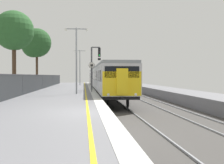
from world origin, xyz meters
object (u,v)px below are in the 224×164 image
at_px(speed_limit_sign, 92,73).
at_px(platform_lamp_far, 80,65).
at_px(commuter_train_at_platform, 103,78).
at_px(background_tree_left, 15,32).
at_px(background_tree_centre, 36,44).
at_px(signal_gantry, 94,63).
at_px(platform_lamp_mid, 76,55).

distance_m(speed_limit_sign, platform_lamp_far, 20.50).
bearing_deg(commuter_train_at_platform, background_tree_left, -126.71).
bearing_deg(background_tree_left, background_tree_centre, 92.47).
distance_m(commuter_train_at_platform, speed_limit_sign, 12.54).
height_order(platform_lamp_far, background_tree_left, background_tree_left).
bearing_deg(background_tree_centre, background_tree_left, -87.53).
bearing_deg(background_tree_left, commuter_train_at_platform, 53.29).
bearing_deg(signal_gantry, commuter_train_at_platform, 80.15).
relative_size(speed_limit_sign, background_tree_left, 0.37).
xyz_separation_m(speed_limit_sign, background_tree_centre, (-8.02, 17.09, 4.56)).
bearing_deg(signal_gantry, background_tree_left, -153.53).
distance_m(commuter_train_at_platform, platform_lamp_mid, 16.24).
bearing_deg(background_tree_centre, commuter_train_at_platform, -25.48).
height_order(signal_gantry, background_tree_centre, background_tree_centre).
height_order(signal_gantry, speed_limit_sign, signal_gantry).
height_order(commuter_train_at_platform, speed_limit_sign, commuter_train_at_platform).
bearing_deg(platform_lamp_mid, signal_gantry, 76.43).
relative_size(commuter_train_at_platform, platform_lamp_mid, 7.55).
distance_m(signal_gantry, background_tree_centre, 15.96).
distance_m(platform_lamp_mid, platform_lamp_far, 23.78).
distance_m(platform_lamp_far, background_tree_left, 21.23).
bearing_deg(speed_limit_sign, platform_lamp_mid, -112.32).
bearing_deg(commuter_train_at_platform, speed_limit_sign, -98.47).
relative_size(background_tree_left, background_tree_centre, 0.88).
relative_size(commuter_train_at_platform, background_tree_left, 5.51).
bearing_deg(platform_lamp_far, background_tree_centre, -153.51).
distance_m(signal_gantry, platform_lamp_mid, 7.56).
relative_size(platform_lamp_mid, background_tree_left, 0.73).
distance_m(speed_limit_sign, background_tree_centre, 19.42).
bearing_deg(background_tree_left, signal_gantry, 26.47).
distance_m(speed_limit_sign, background_tree_left, 8.28).
bearing_deg(signal_gantry, speed_limit_sign, -95.50).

